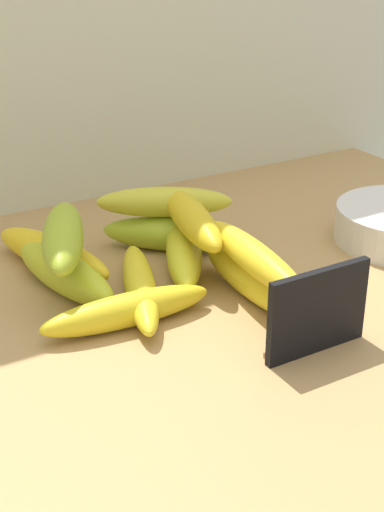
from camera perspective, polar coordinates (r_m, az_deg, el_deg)
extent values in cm
cube|color=tan|center=(75.23, 0.23, -6.06)|extent=(110.00, 76.00, 3.00)
cube|color=black|center=(68.64, 9.72, -4.24)|extent=(11.00, 0.80, 8.40)
cube|color=#8A5F42|center=(71.12, 9.08, -6.72)|extent=(9.90, 1.20, 0.60)
ellipsoid|color=yellow|center=(84.77, -0.65, 0.39)|extent=(12.60, 18.75, 4.07)
ellipsoid|color=yellow|center=(73.21, -5.05, -4.19)|extent=(18.06, 4.43, 3.45)
ellipsoid|color=yellow|center=(77.74, -4.03, -2.37)|extent=(10.38, 19.71, 3.33)
ellipsoid|color=yellow|center=(78.26, 4.90, -2.02)|extent=(4.09, 18.28, 3.79)
ellipsoid|color=#ABC72C|center=(89.24, -1.75, 1.71)|extent=(15.27, 13.69, 4.13)
ellipsoid|color=gold|center=(80.40, -9.81, -1.31)|extent=(7.56, 17.67, 4.38)
ellipsoid|color=yellow|center=(85.56, -10.74, 0.18)|extent=(9.91, 18.56, 4.09)
ellipsoid|color=yellow|center=(75.69, 4.68, 0.00)|extent=(5.30, 20.00, 3.29)
ellipsoid|color=#9BB329|center=(78.37, -9.93, 1.47)|extent=(10.73, 17.52, 4.30)
ellipsoid|color=gold|center=(83.43, -0.02, 2.93)|extent=(7.78, 18.27, 3.82)
ellipsoid|color=gold|center=(88.44, -2.15, 4.20)|extent=(16.00, 11.06, 3.65)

